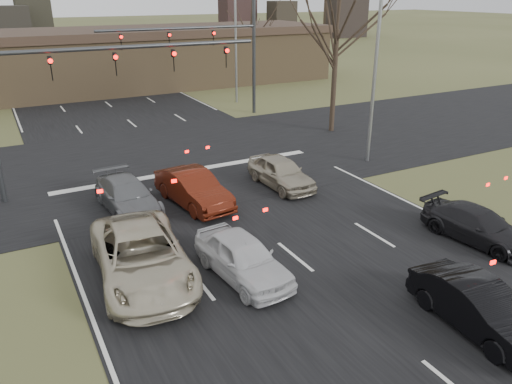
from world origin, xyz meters
TOP-DOWN VIEW (x-y plane):
  - ground at (0.00, 0.00)m, footprint 360.00×360.00m
  - road_main at (0.00, 60.00)m, footprint 14.00×300.00m
  - road_cross at (0.00, 15.00)m, footprint 200.00×14.00m
  - building at (2.00, 38.00)m, footprint 42.40×10.40m
  - mast_arm_near at (-5.23, 13.00)m, footprint 12.12×0.24m
  - mast_arm_far at (6.18, 23.00)m, footprint 11.12×0.24m
  - streetlight_right_near at (8.82, 10.00)m, footprint 2.34×0.25m
  - streetlight_right_far at (9.32, 27.00)m, footprint 2.34×0.25m
  - tree_right_far at (15.00, 35.00)m, footprint 5.40×5.40m
  - car_silver_suv at (-4.97, 4.11)m, footprint 3.22×6.05m
  - car_white_sedan at (-2.14, 2.73)m, footprint 2.05×4.26m
  - car_black_hatch at (2.23, -2.60)m, footprint 1.70×4.20m
  - car_charcoal_sedan at (6.50, 0.94)m, footprint 2.22×4.38m
  - car_grey_ahead at (-4.00, 9.61)m, footprint 2.16×4.67m
  - car_red_ahead at (-1.38, 8.88)m, footprint 2.16×4.63m
  - car_silver_ahead at (3.00, 9.00)m, footprint 1.75×4.14m

SIDE VIEW (x-z plane):
  - ground at x=0.00m, z-range 0.00..0.00m
  - road_main at x=0.00m, z-range 0.00..0.02m
  - road_cross at x=0.00m, z-range 0.00..0.03m
  - car_charcoal_sedan at x=6.50m, z-range 0.00..1.22m
  - car_grey_ahead at x=-4.00m, z-range 0.00..1.32m
  - car_black_hatch at x=2.23m, z-range 0.00..1.36m
  - car_silver_ahead at x=3.00m, z-range 0.00..1.40m
  - car_white_sedan at x=-2.14m, z-range 0.00..1.40m
  - car_red_ahead at x=-1.38m, z-range 0.00..1.47m
  - car_silver_suv at x=-4.97m, z-range 0.00..1.62m
  - building at x=2.00m, z-range 0.02..5.32m
  - mast_arm_far at x=6.18m, z-range 1.02..9.02m
  - mast_arm_near at x=-5.23m, z-range 1.07..9.07m
  - streetlight_right_near at x=8.82m, z-range 0.59..10.59m
  - streetlight_right_far at x=9.32m, z-range 0.59..10.59m
  - tree_right_far at x=15.00m, z-range 2.46..11.46m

